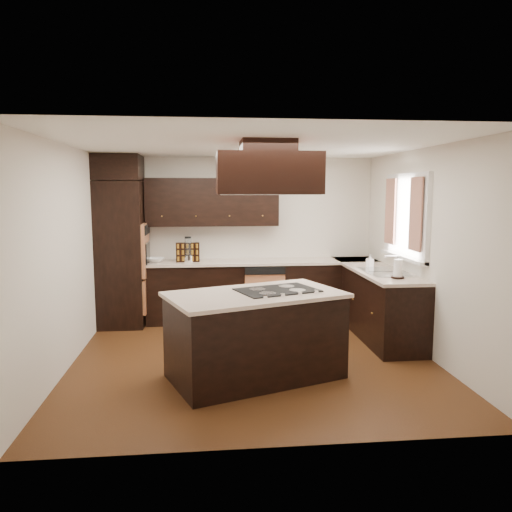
% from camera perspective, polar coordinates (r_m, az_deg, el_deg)
% --- Properties ---
extents(floor, '(4.20, 4.20, 0.02)m').
position_cam_1_polar(floor, '(6.09, -0.36, -11.65)').
color(floor, brown).
rests_on(floor, ground).
extents(ceiling, '(4.20, 4.20, 0.02)m').
position_cam_1_polar(ceiling, '(5.77, -0.38, 12.69)').
color(ceiling, white).
rests_on(ceiling, ground).
extents(wall_back, '(4.20, 0.02, 2.50)m').
position_cam_1_polar(wall_back, '(7.89, -1.86, 2.14)').
color(wall_back, beige).
rests_on(wall_back, ground).
extents(wall_front, '(4.20, 0.02, 2.50)m').
position_cam_1_polar(wall_front, '(3.73, 2.79, -3.93)').
color(wall_front, beige).
rests_on(wall_front, ground).
extents(wall_left, '(0.02, 4.20, 2.50)m').
position_cam_1_polar(wall_left, '(5.98, -20.94, -0.09)').
color(wall_left, beige).
rests_on(wall_left, ground).
extents(wall_right, '(0.02, 4.20, 2.50)m').
position_cam_1_polar(wall_right, '(6.36, 18.92, 0.43)').
color(wall_right, beige).
rests_on(wall_right, ground).
extents(oven_column, '(0.65, 0.75, 2.12)m').
position_cam_1_polar(oven_column, '(7.58, -15.13, 0.22)').
color(oven_column, black).
rests_on(oven_column, floor).
extents(wall_oven_face, '(0.05, 0.62, 0.78)m').
position_cam_1_polar(wall_oven_face, '(7.53, -12.51, 0.71)').
color(wall_oven_face, '#CC7C4D').
rests_on(wall_oven_face, oven_column).
extents(base_cabinets_back, '(2.93, 0.60, 0.88)m').
position_cam_1_polar(base_cabinets_back, '(7.70, -1.41, -4.08)').
color(base_cabinets_back, black).
rests_on(base_cabinets_back, floor).
extents(base_cabinets_right, '(0.60, 2.40, 0.88)m').
position_cam_1_polar(base_cabinets_right, '(7.20, 13.38, -5.11)').
color(base_cabinets_right, black).
rests_on(base_cabinets_right, floor).
extents(countertop_back, '(2.93, 0.63, 0.04)m').
position_cam_1_polar(countertop_back, '(7.61, -1.41, -0.71)').
color(countertop_back, beige).
rests_on(countertop_back, base_cabinets_back).
extents(countertop_right, '(0.63, 2.40, 0.04)m').
position_cam_1_polar(countertop_right, '(7.11, 13.38, -1.50)').
color(countertop_right, beige).
rests_on(countertop_right, base_cabinets_right).
extents(upper_cabinets, '(2.00, 0.34, 0.72)m').
position_cam_1_polar(upper_cabinets, '(7.66, -5.01, 6.15)').
color(upper_cabinets, black).
rests_on(upper_cabinets, wall_back).
extents(dishwasher_front, '(0.60, 0.05, 0.72)m').
position_cam_1_polar(dishwasher_front, '(7.46, 1.03, -4.82)').
color(dishwasher_front, '#CC7C4D').
rests_on(dishwasher_front, floor).
extents(window_frame, '(0.06, 1.32, 1.12)m').
position_cam_1_polar(window_frame, '(6.81, 16.82, 4.34)').
color(window_frame, white).
rests_on(window_frame, wall_right).
extents(window_pane, '(0.00, 1.20, 1.00)m').
position_cam_1_polar(window_pane, '(6.82, 17.03, 4.34)').
color(window_pane, white).
rests_on(window_pane, wall_right).
extents(curtain_left, '(0.02, 0.34, 0.90)m').
position_cam_1_polar(curtain_left, '(6.40, 17.79, 4.57)').
color(curtain_left, '#CAAC95').
rests_on(curtain_left, wall_right).
extents(curtain_right, '(0.02, 0.34, 0.90)m').
position_cam_1_polar(curtain_right, '(7.17, 15.09, 4.95)').
color(curtain_right, '#CAAC95').
rests_on(curtain_right, wall_right).
extents(sink_rim, '(0.52, 0.84, 0.01)m').
position_cam_1_polar(sink_rim, '(6.79, 14.48, -1.75)').
color(sink_rim, silver).
rests_on(sink_rim, countertop_right).
extents(island, '(1.96, 1.49, 0.88)m').
position_cam_1_polar(island, '(5.37, -0.09, -9.26)').
color(island, black).
rests_on(island, floor).
extents(island_top, '(2.04, 1.57, 0.04)m').
position_cam_1_polar(island_top, '(5.25, -0.09, -4.45)').
color(island_top, beige).
rests_on(island_top, island).
extents(cooktop, '(0.96, 0.80, 0.01)m').
position_cam_1_polar(cooktop, '(5.37, 2.44, -3.92)').
color(cooktop, black).
rests_on(cooktop, island_top).
extents(range_hood, '(1.05, 0.72, 0.42)m').
position_cam_1_polar(range_hood, '(5.22, 1.33, 9.39)').
color(range_hood, black).
rests_on(range_hood, ceiling).
extents(hood_duct, '(0.55, 0.50, 0.13)m').
position_cam_1_polar(hood_duct, '(5.23, 1.33, 12.40)').
color(hood_duct, black).
rests_on(hood_duct, ceiling).
extents(blender_base, '(0.15, 0.15, 0.10)m').
position_cam_1_polar(blender_base, '(7.55, -7.73, -0.30)').
color(blender_base, silver).
rests_on(blender_base, countertop_back).
extents(blender_pitcher, '(0.13, 0.13, 0.26)m').
position_cam_1_polar(blender_pitcher, '(7.53, -7.76, 1.05)').
color(blender_pitcher, silver).
rests_on(blender_pitcher, blender_base).
extents(spice_rack, '(0.35, 0.11, 0.29)m').
position_cam_1_polar(spice_rack, '(7.55, -7.82, 0.43)').
color(spice_rack, black).
rests_on(spice_rack, countertop_back).
extents(mixing_bowl, '(0.33, 0.33, 0.06)m').
position_cam_1_polar(mixing_bowl, '(7.61, -11.42, -0.46)').
color(mixing_bowl, white).
rests_on(mixing_bowl, countertop_back).
extents(soap_bottle, '(0.10, 0.10, 0.18)m').
position_cam_1_polar(soap_bottle, '(7.17, 12.90, -0.52)').
color(soap_bottle, white).
rests_on(soap_bottle, countertop_right).
extents(paper_towel, '(0.14, 0.14, 0.23)m').
position_cam_1_polar(paper_towel, '(6.32, 15.92, -1.43)').
color(paper_towel, white).
rests_on(paper_towel, countertop_right).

